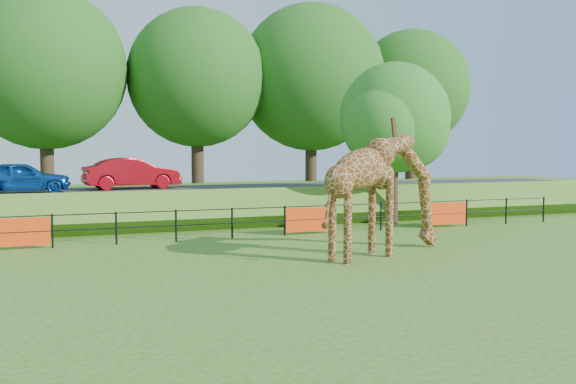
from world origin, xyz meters
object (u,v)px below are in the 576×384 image
object	(u,v)px
giraffe	(384,194)
car_blue	(21,177)
tree_east	(396,122)
car_red	(132,173)
visitor	(330,212)

from	to	relation	value
giraffe	car_blue	distance (m)	14.73
car_blue	tree_east	size ratio (longest dim) A/B	0.55
giraffe	tree_east	bearing A→B (deg)	35.64
car_blue	car_red	world-z (taller)	car_red
car_red	visitor	world-z (taller)	car_red
giraffe	car_blue	size ratio (longest dim) A/B	1.39
giraffe	car_blue	bearing A→B (deg)	113.13
car_red	tree_east	world-z (taller)	tree_east
giraffe	tree_east	world-z (taller)	tree_east
car_red	visitor	xyz separation A→B (m)	(6.88, -5.71, -1.39)
car_red	tree_east	distance (m)	11.60
tree_east	car_blue	bearing A→B (deg)	165.19
car_blue	visitor	world-z (taller)	car_blue
car_red	visitor	size ratio (longest dim) A/B	2.92
car_blue	visitor	distance (m)	12.25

